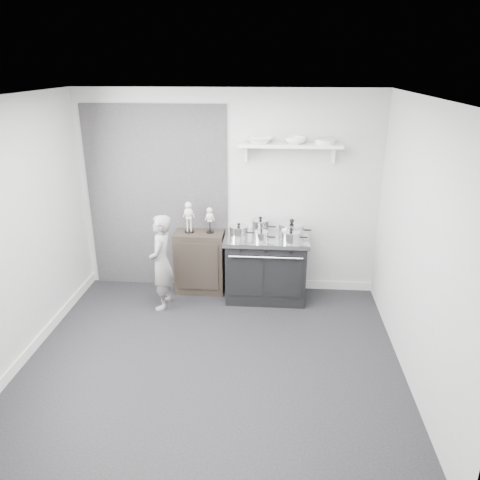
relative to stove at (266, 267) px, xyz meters
name	(u,v)px	position (x,y,z in m)	size (l,w,h in m)	color
ground	(212,359)	(-0.54, -1.48, -0.44)	(4.00, 4.00, 0.00)	black
room_shell	(201,209)	(-0.63, -1.33, 1.20)	(4.02, 3.62, 2.71)	beige
wall_shelf	(290,146)	(0.26, 0.20, 1.57)	(1.30, 0.26, 0.24)	silver
stove	(266,267)	(0.00, 0.00, 0.00)	(1.09, 0.68, 0.87)	black
side_cabinet	(200,262)	(-0.91, 0.13, -0.01)	(0.66, 0.38, 0.86)	black
child	(161,262)	(-1.32, -0.36, 0.18)	(0.45, 0.30, 1.25)	gray
pot_front_left	(239,232)	(-0.36, -0.07, 0.51)	(0.32, 0.24, 0.20)	silver
pot_back_left	(260,226)	(-0.09, 0.15, 0.52)	(0.33, 0.24, 0.22)	silver
pot_back_right	(292,229)	(0.32, 0.08, 0.52)	(0.43, 0.34, 0.23)	silver
pot_front_right	(291,236)	(0.31, -0.17, 0.51)	(0.33, 0.25, 0.18)	silver
pot_front_center	(261,236)	(-0.06, -0.16, 0.50)	(0.26, 0.18, 0.16)	silver
skeleton_full	(189,215)	(-1.04, 0.13, 0.66)	(0.14, 0.09, 0.48)	beige
skeleton_torso	(210,218)	(-0.76, 0.13, 0.62)	(0.11, 0.07, 0.40)	beige
bowl_large	(260,140)	(-0.12, 0.19, 1.64)	(0.33, 0.33, 0.08)	white
bowl_small	(295,140)	(0.32, 0.19, 1.64)	(0.26, 0.26, 0.08)	white
plate_stack	(325,142)	(0.69, 0.19, 1.63)	(0.25, 0.25, 0.06)	silver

